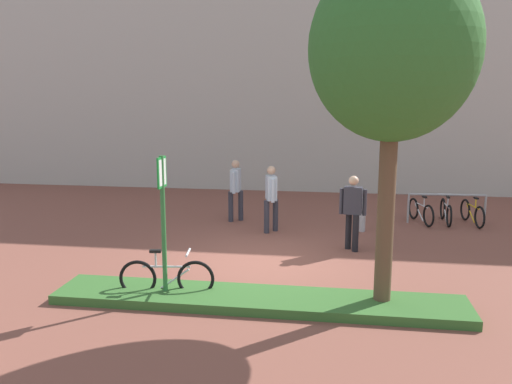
# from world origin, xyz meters

# --- Properties ---
(ground_plane) EXTENTS (60.00, 60.00, 0.00)m
(ground_plane) POSITION_xyz_m (0.00, 0.00, 0.00)
(ground_plane) COLOR brown
(building_facade) EXTENTS (28.00, 1.20, 10.00)m
(building_facade) POSITION_xyz_m (0.00, 8.88, 5.00)
(building_facade) COLOR #B2ADA3
(building_facade) RESTS_ON ground
(planter_strip) EXTENTS (7.00, 1.10, 0.16)m
(planter_strip) POSITION_xyz_m (0.21, -2.30, 0.08)
(planter_strip) COLOR #336028
(planter_strip) RESTS_ON ground
(tree_sidewalk) EXTENTS (2.60, 2.60, 5.64)m
(tree_sidewalk) POSITION_xyz_m (2.28, -2.16, 4.18)
(tree_sidewalk) COLOR brown
(tree_sidewalk) RESTS_ON ground
(parking_sign_post) EXTENTS (0.08, 0.36, 2.51)m
(parking_sign_post) POSITION_xyz_m (-1.41, -2.30, 1.64)
(parking_sign_post) COLOR #2D7238
(parking_sign_post) RESTS_ON ground
(bike_at_sign) EXTENTS (1.67, 0.42, 0.86)m
(bike_at_sign) POSITION_xyz_m (-1.42, -2.19, 0.35)
(bike_at_sign) COLOR black
(bike_at_sign) RESTS_ON ground
(bike_rack_cluster) EXTENTS (2.11, 1.59, 0.83)m
(bike_rack_cluster) POSITION_xyz_m (4.52, 4.08, 0.35)
(bike_rack_cluster) COLOR #99999E
(bike_rack_cluster) RESTS_ON ground
(bollard_steel) EXTENTS (0.16, 0.16, 0.90)m
(bollard_steel) POSITION_xyz_m (2.19, 2.87, 0.45)
(bollard_steel) COLOR #ADADB2
(bollard_steel) RESTS_ON ground
(person_shirt_white) EXTENTS (0.39, 0.61, 1.72)m
(person_shirt_white) POSITION_xyz_m (-1.26, 3.50, 0.98)
(person_shirt_white) COLOR #2D2D38
(person_shirt_white) RESTS_ON ground
(person_suited_dark) EXTENTS (0.60, 0.33, 1.72)m
(person_suited_dark) POSITION_xyz_m (1.88, 1.13, 0.98)
(person_suited_dark) COLOR black
(person_suited_dark) RESTS_ON ground
(person_casual_tan) EXTENTS (0.35, 0.59, 1.72)m
(person_casual_tan) POSITION_xyz_m (-0.14, 2.46, 0.98)
(person_casual_tan) COLOR #2D2D38
(person_casual_tan) RESTS_ON ground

